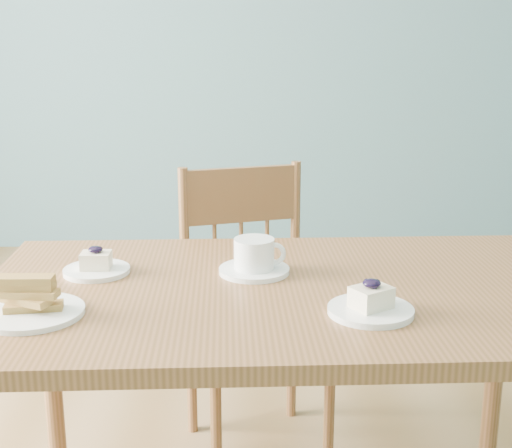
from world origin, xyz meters
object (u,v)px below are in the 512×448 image
Objects in this scene: cheesecake_plate_near at (371,305)px; coffee_cup at (255,258)px; dining_table at (288,317)px; cheesecake_plate_far at (96,266)px; biscotti_plate at (31,303)px; dining_chair at (253,311)px.

cheesecake_plate_near is 0.33m from coffee_cup.
dining_table is 0.45m from cheesecake_plate_far.
cheesecake_plate_far is (-0.43, 0.10, 0.09)m from dining_table.
cheesecake_plate_near is 0.63m from cheesecake_plate_far.
coffee_cup is at bearing 131.84° from cheesecake_plate_near.
dining_table is 0.54m from biscotti_plate.
cheesecake_plate_near is at bearing -23.38° from cheesecake_plate_far.
coffee_cup is 0.50m from biscotti_plate.
cheesecake_plate_far is at bearing 156.62° from cheesecake_plate_near.
biscotti_plate is at bearing -147.81° from coffee_cup.
cheesecake_plate_far is at bearing -178.12° from coffee_cup.
cheesecake_plate_near is at bearing -0.01° from biscotti_plate.
coffee_cup is at bearing 29.75° from biscotti_plate.
biscotti_plate is (-0.50, -0.15, 0.10)m from dining_table.
cheesecake_plate_far is at bearing 73.62° from biscotti_plate.
biscotti_plate is at bearing -138.56° from dining_chair.
cheesecake_plate_near is at bearing -45.72° from coffee_cup.
biscotti_plate reaches higher than cheesecake_plate_near.
biscotti_plate is (-0.43, -0.69, 0.29)m from dining_chair.
coffee_cup is (-0.07, 0.09, 0.10)m from dining_table.
dining_chair reaches higher than cheesecake_plate_near.
dining_chair is 0.87m from biscotti_plate.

